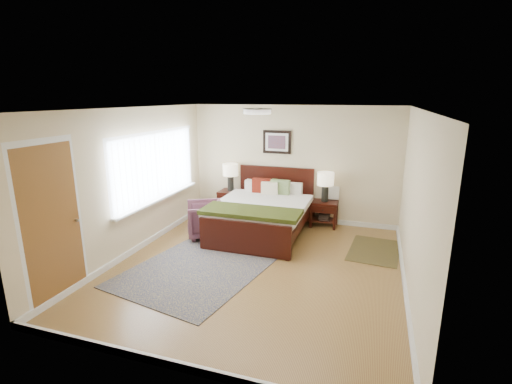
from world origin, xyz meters
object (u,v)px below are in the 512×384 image
Objects in this scene: bed at (263,208)px; lamp_left at (230,172)px; nightstand_left at (231,196)px; lamp_right at (325,181)px; rug_persian at (203,266)px; armchair at (207,219)px; nightstand_right at (324,211)px.

lamp_left reaches higher than bed.
lamp_right reaches higher than nightstand_left.
bed is at bearing 85.19° from rug_persian.
bed reaches higher than nightstand_left.
bed is 1.29m from nightstand_left.
lamp_left is 1.46m from armchair.
lamp_left is at bearing 90.00° from nightstand_left.
lamp_right is at bearing 37.17° from bed.
lamp_left is (-1.01, 0.83, 0.50)m from bed.
armchair is (0.00, -1.26, -0.14)m from nightstand_left.
nightstand_right is 0.73× the size of armchair.
nightstand_left is 2.16m from lamp_right.
bed is 1.12m from armchair.
nightstand_left is 1.11× the size of nightstand_right.
nightstand_left is 2.11m from nightstand_right.
armchair reaches higher than nightstand_left.
nightstand_left is 1.27m from armchair.
armchair reaches higher than rug_persian.
nightstand_left is (-1.01, 0.81, -0.05)m from bed.
bed is 1.45m from lamp_right.
armchair is at bearing -89.94° from nightstand_left.
bed reaches higher than armchair.
lamp_left reaches higher than nightstand_left.
bed is 3.54× the size of lamp_left.
nightstand_left is at bearing -179.43° from lamp_right.
rug_persian is (-0.49, -1.70, -0.53)m from bed.
nightstand_left is at bearing 141.06° from bed.
rug_persian is (-1.59, -2.53, -0.33)m from nightstand_right.
lamp_left is at bearing 140.34° from bed.
rug_persian is (0.52, -2.52, -0.48)m from nightstand_left.
armchair is 0.28× the size of rug_persian.
bed is 1.39m from nightstand_right.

